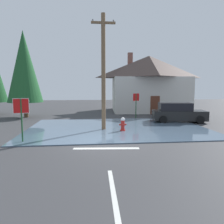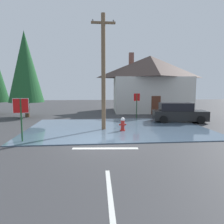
{
  "view_description": "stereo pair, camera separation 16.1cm",
  "coord_description": "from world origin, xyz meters",
  "px_view_note": "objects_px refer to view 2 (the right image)",
  "views": [
    {
      "loc": [
        -0.64,
        -11.09,
        2.88
      ],
      "look_at": [
        0.89,
        3.38,
        1.22
      ],
      "focal_mm": 34.03,
      "sensor_mm": 36.0,
      "label": 1
    },
    {
      "loc": [
        -0.48,
        -11.1,
        2.88
      ],
      "look_at": [
        0.89,
        3.38,
        1.22
      ],
      "focal_mm": 34.03,
      "sensor_mm": 36.0,
      "label": 2
    }
  ],
  "objects_px": {
    "fire_hydrant": "(123,125)",
    "stop_sign_far": "(137,100)",
    "stop_sign_near": "(21,111)",
    "house": "(150,83)",
    "utility_pole": "(103,71)",
    "parked_car": "(178,113)",
    "pine_tree_tall_left": "(25,67)"
  },
  "relations": [
    {
      "from": "utility_pole",
      "to": "parked_car",
      "type": "distance_m",
      "value": 7.76
    },
    {
      "from": "stop_sign_near",
      "to": "pine_tree_tall_left",
      "type": "height_order",
      "value": "pine_tree_tall_left"
    },
    {
      "from": "fire_hydrant",
      "to": "stop_sign_near",
      "type": "bearing_deg",
      "value": -157.92
    },
    {
      "from": "fire_hydrant",
      "to": "house",
      "type": "bearing_deg",
      "value": 67.12
    },
    {
      "from": "pine_tree_tall_left",
      "to": "stop_sign_far",
      "type": "bearing_deg",
      "value": -8.82
    },
    {
      "from": "stop_sign_far",
      "to": "pine_tree_tall_left",
      "type": "relative_size",
      "value": 0.29
    },
    {
      "from": "stop_sign_far",
      "to": "parked_car",
      "type": "distance_m",
      "value": 4.15
    },
    {
      "from": "stop_sign_near",
      "to": "stop_sign_far",
      "type": "xyz_separation_m",
      "value": [
        7.95,
        8.43,
        0.01
      ]
    },
    {
      "from": "stop_sign_near",
      "to": "parked_car",
      "type": "bearing_deg",
      "value": 27.64
    },
    {
      "from": "parked_car",
      "to": "pine_tree_tall_left",
      "type": "bearing_deg",
      "value": 162.37
    },
    {
      "from": "fire_hydrant",
      "to": "house",
      "type": "xyz_separation_m",
      "value": [
        5.15,
        12.2,
        3.06
      ]
    },
    {
      "from": "house",
      "to": "stop_sign_far",
      "type": "bearing_deg",
      "value": -115.61
    },
    {
      "from": "stop_sign_near",
      "to": "utility_pole",
      "type": "bearing_deg",
      "value": 33.34
    },
    {
      "from": "utility_pole",
      "to": "stop_sign_far",
      "type": "distance_m",
      "value": 6.88
    },
    {
      "from": "utility_pole",
      "to": "pine_tree_tall_left",
      "type": "height_order",
      "value": "pine_tree_tall_left"
    },
    {
      "from": "fire_hydrant",
      "to": "utility_pole",
      "type": "distance_m",
      "value": 3.82
    },
    {
      "from": "utility_pole",
      "to": "parked_car",
      "type": "xyz_separation_m",
      "value": [
        6.48,
        2.79,
        -3.24
      ]
    },
    {
      "from": "house",
      "to": "stop_sign_near",
      "type": "bearing_deg",
      "value": -126.81
    },
    {
      "from": "stop_sign_near",
      "to": "pine_tree_tall_left",
      "type": "xyz_separation_m",
      "value": [
        -2.67,
        10.08,
        3.21
      ]
    },
    {
      "from": "utility_pole",
      "to": "parked_car",
      "type": "relative_size",
      "value": 1.68
    },
    {
      "from": "stop_sign_near",
      "to": "house",
      "type": "relative_size",
      "value": 0.24
    },
    {
      "from": "parked_car",
      "to": "stop_sign_near",
      "type": "bearing_deg",
      "value": -152.36
    },
    {
      "from": "stop_sign_far",
      "to": "pine_tree_tall_left",
      "type": "distance_m",
      "value": 11.21
    },
    {
      "from": "stop_sign_far",
      "to": "parked_car",
      "type": "bearing_deg",
      "value": -41.66
    },
    {
      "from": "stop_sign_near",
      "to": "house",
      "type": "distance_m",
      "value": 18.22
    },
    {
      "from": "fire_hydrant",
      "to": "stop_sign_far",
      "type": "distance_m",
      "value": 6.62
    },
    {
      "from": "fire_hydrant",
      "to": "stop_sign_far",
      "type": "height_order",
      "value": "stop_sign_far"
    },
    {
      "from": "fire_hydrant",
      "to": "parked_car",
      "type": "distance_m",
      "value": 6.28
    },
    {
      "from": "house",
      "to": "pine_tree_tall_left",
      "type": "bearing_deg",
      "value": -161.85
    },
    {
      "from": "stop_sign_near",
      "to": "fire_hydrant",
      "type": "relative_size",
      "value": 2.48
    },
    {
      "from": "fire_hydrant",
      "to": "stop_sign_far",
      "type": "relative_size",
      "value": 0.4
    },
    {
      "from": "fire_hydrant",
      "to": "house",
      "type": "height_order",
      "value": "house"
    }
  ]
}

